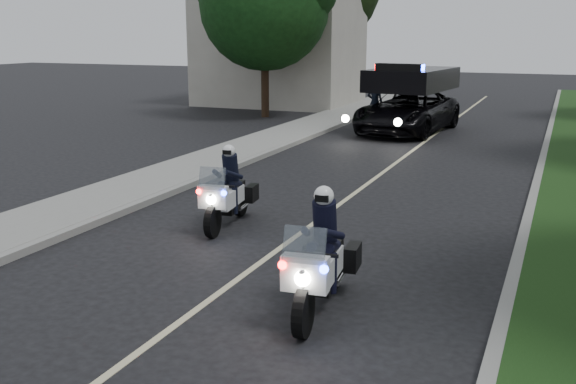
% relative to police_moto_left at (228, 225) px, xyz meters
% --- Properties ---
extents(ground, '(120.00, 120.00, 0.00)m').
position_rel_police_moto_left_xyz_m(ground, '(1.58, -3.99, 0.00)').
color(ground, black).
rests_on(ground, ground).
extents(curb_right, '(0.20, 60.00, 0.15)m').
position_rel_police_moto_left_xyz_m(curb_right, '(5.68, 6.01, 0.07)').
color(curb_right, gray).
rests_on(curb_right, ground).
extents(grass_verge, '(1.20, 60.00, 0.16)m').
position_rel_police_moto_left_xyz_m(grass_verge, '(6.38, 6.01, 0.08)').
color(grass_verge, '#193814').
rests_on(grass_verge, ground).
extents(curb_left, '(0.20, 60.00, 0.15)m').
position_rel_police_moto_left_xyz_m(curb_left, '(-2.52, 6.01, 0.07)').
color(curb_left, gray).
rests_on(curb_left, ground).
extents(sidewalk_left, '(2.00, 60.00, 0.16)m').
position_rel_police_moto_left_xyz_m(sidewalk_left, '(-3.62, 6.01, 0.08)').
color(sidewalk_left, gray).
rests_on(sidewalk_left, ground).
extents(building_far, '(8.00, 6.00, 7.00)m').
position_rel_police_moto_left_xyz_m(building_far, '(-8.42, 22.01, 3.50)').
color(building_far, '#A8A396').
rests_on(building_far, ground).
extents(lane_marking, '(0.12, 50.00, 0.01)m').
position_rel_police_moto_left_xyz_m(lane_marking, '(1.58, 6.01, 0.00)').
color(lane_marking, '#BFB78C').
rests_on(lane_marking, ground).
extents(police_moto_left, '(0.94, 2.04, 1.67)m').
position_rel_police_moto_left_xyz_m(police_moto_left, '(0.00, 0.00, 0.00)').
color(police_moto_left, silver).
rests_on(police_moto_left, ground).
extents(police_moto_right, '(0.96, 2.18, 1.80)m').
position_rel_police_moto_left_xyz_m(police_moto_right, '(3.21, -3.26, 0.00)').
color(police_moto_right, silver).
rests_on(police_moto_right, ground).
extents(police_suv, '(3.44, 6.28, 2.92)m').
position_rel_police_moto_left_xyz_m(police_suv, '(0.44, 14.27, 0.00)').
color(police_suv, black).
rests_on(police_suv, ground).
extents(bicycle, '(0.63, 1.67, 0.86)m').
position_rel_police_moto_left_xyz_m(bicycle, '(-0.96, 14.51, 0.00)').
color(bicycle, black).
rests_on(bicycle, ground).
extents(cyclist, '(0.66, 0.46, 1.79)m').
position_rel_police_moto_left_xyz_m(cyclist, '(-0.96, 14.51, 0.00)').
color(cyclist, black).
rests_on(cyclist, ground).
extents(tree_left_near, '(5.96, 5.96, 9.82)m').
position_rel_police_moto_left_xyz_m(tree_left_near, '(-6.77, 16.50, 0.00)').
color(tree_left_near, '#143C14').
rests_on(tree_left_near, ground).
extents(tree_left_far, '(10.18, 10.18, 12.87)m').
position_rel_police_moto_left_xyz_m(tree_left_far, '(-7.72, 25.21, 0.00)').
color(tree_left_far, black).
rests_on(tree_left_far, ground).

